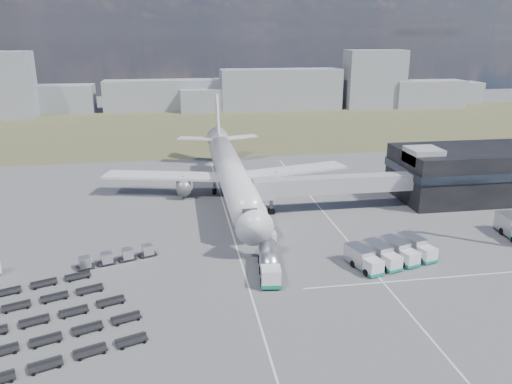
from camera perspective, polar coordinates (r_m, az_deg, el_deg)
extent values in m
plane|color=#565659|center=(72.64, -0.01, -8.31)|extent=(420.00, 420.00, 0.00)
cube|color=brown|center=(177.62, -5.73, 7.31)|extent=(420.00, 90.00, 0.01)
cube|color=silver|center=(76.86, -2.09, -6.79)|extent=(0.25, 110.00, 0.01)
cube|color=silver|center=(80.84, 10.74, -5.83)|extent=(0.25, 110.00, 0.01)
cube|color=silver|center=(73.86, 20.84, -9.10)|extent=(40.00, 0.25, 0.01)
cube|color=black|center=(109.33, 23.48, 2.00)|extent=(30.00, 16.00, 10.00)
cube|color=#262D38|center=(109.04, 23.56, 2.61)|extent=(30.40, 16.40, 1.60)
cube|color=#939399|center=(100.62, 18.60, 3.95)|extent=(6.00, 6.00, 3.00)
cube|color=#939399|center=(93.50, 8.97, 0.86)|extent=(29.80, 3.00, 3.00)
cube|color=#939399|center=(89.86, 0.91, 0.39)|extent=(4.00, 3.60, 3.40)
cylinder|color=slate|center=(91.38, 1.78, -1.00)|extent=(0.70, 0.70, 5.10)
cylinder|color=black|center=(92.07, 1.76, -2.24)|extent=(1.40, 0.90, 1.40)
cylinder|color=silver|center=(98.65, -2.79, 2.08)|extent=(5.60, 48.00, 5.60)
cone|color=silver|center=(73.69, -0.45, -3.42)|extent=(5.60, 5.00, 5.60)
cone|color=silver|center=(125.55, -4.26, 5.84)|extent=(5.60, 8.00, 5.60)
cube|color=black|center=(75.26, -0.68, -2.31)|extent=(2.20, 2.00, 0.80)
cube|color=silver|center=(103.27, -10.29, 1.84)|extent=(25.59, 11.38, 0.50)
cube|color=silver|center=(105.86, 3.92, 2.48)|extent=(25.59, 11.38, 0.50)
cylinder|color=slate|center=(101.80, -8.28, 0.71)|extent=(3.00, 5.00, 3.00)
cylinder|color=slate|center=(103.72, 2.26, 1.21)|extent=(3.00, 5.00, 3.00)
cube|color=silver|center=(127.09, -6.83, 6.09)|extent=(9.49, 5.63, 0.35)
cube|color=silver|center=(127.98, -1.88, 6.29)|extent=(9.49, 5.63, 0.35)
cube|color=silver|center=(127.45, -4.44, 8.62)|extent=(0.50, 9.06, 11.45)
cylinder|color=slate|center=(80.24, -1.04, -4.72)|extent=(0.50, 0.50, 2.50)
cylinder|color=slate|center=(103.34, -4.78, 0.43)|extent=(0.60, 0.60, 2.50)
cylinder|color=slate|center=(103.98, -1.26, 0.60)|extent=(0.60, 0.60, 2.50)
cylinder|color=black|center=(80.53, -1.04, -5.21)|extent=(0.50, 1.20, 1.20)
cube|color=gray|center=(220.52, -27.02, 10.85)|extent=(23.02, 12.00, 25.26)
cube|color=gray|center=(226.50, -21.37, 9.90)|extent=(26.64, 12.00, 11.30)
cube|color=gray|center=(221.16, -10.32, 10.84)|extent=(51.10, 12.00, 12.79)
cube|color=gray|center=(216.76, -4.03, 10.49)|extent=(34.21, 12.00, 9.36)
cube|color=gray|center=(219.82, 2.86, 11.64)|extent=(51.83, 12.00, 17.21)
cube|color=gray|center=(230.32, 13.37, 12.43)|extent=(25.70, 12.00, 24.86)
cube|color=gray|center=(240.38, 18.98, 10.58)|extent=(32.19, 12.00, 11.69)
cube|color=gray|center=(261.26, 22.34, 10.49)|extent=(17.41, 12.00, 9.62)
cube|color=silver|center=(66.11, 1.72, -9.62)|extent=(2.81, 2.81, 2.42)
cube|color=#157A64|center=(66.55, 1.71, -10.34)|extent=(2.93, 2.93, 0.53)
cylinder|color=silver|center=(70.52, 1.44, -7.35)|extent=(3.56, 8.15, 2.63)
cube|color=slate|center=(71.04, 1.43, -8.24)|extent=(3.46, 8.13, 0.37)
cylinder|color=black|center=(69.75, 1.51, -9.00)|extent=(2.85, 1.48, 1.16)
cube|color=silver|center=(79.95, 1.11, -5.19)|extent=(3.50, 2.16, 1.50)
cube|color=silver|center=(101.97, -1.64, 0.53)|extent=(3.49, 6.82, 3.04)
cube|color=#157A64|center=(102.34, -1.64, -0.14)|extent=(3.61, 6.94, 0.49)
cube|color=silver|center=(71.07, 13.26, -8.33)|extent=(2.67, 2.60, 2.08)
cube|color=#157A64|center=(71.42, 13.22, -8.91)|extent=(2.78, 2.72, 0.43)
cube|color=silver|center=(73.25, 11.69, -7.08)|extent=(3.38, 4.82, 2.46)
cube|color=silver|center=(72.97, 15.28, -7.78)|extent=(2.67, 2.60, 2.08)
cube|color=#157A64|center=(73.31, 15.23, -8.35)|extent=(2.78, 2.72, 0.43)
cube|color=silver|center=(75.10, 13.68, -6.58)|extent=(3.38, 4.82, 2.46)
cube|color=silver|center=(74.96, 17.18, -7.26)|extent=(2.67, 2.60, 2.08)
cube|color=#157A64|center=(75.30, 17.13, -7.81)|extent=(2.78, 2.72, 0.43)
cube|color=silver|center=(77.04, 15.57, -6.10)|extent=(3.38, 4.82, 2.46)
cube|color=silver|center=(77.04, 18.98, -6.75)|extent=(2.67, 2.60, 2.08)
cube|color=#157A64|center=(77.36, 18.92, -7.29)|extent=(2.78, 2.72, 0.43)
cube|color=silver|center=(79.06, 17.36, -5.64)|extent=(3.38, 4.82, 2.46)
cube|color=silver|center=(92.39, 27.01, -3.23)|extent=(3.13, 5.36, 2.90)
cube|color=black|center=(75.34, -18.92, -8.10)|extent=(2.80, 2.21, 0.17)
cube|color=silver|center=(75.01, -18.99, -7.55)|extent=(1.91, 1.91, 1.41)
cube|color=black|center=(75.74, -16.67, -7.73)|extent=(2.80, 2.21, 0.17)
cube|color=silver|center=(75.41, -16.72, -7.18)|extent=(1.91, 1.91, 1.41)
cube|color=black|center=(76.25, -14.44, -7.36)|extent=(2.80, 2.21, 0.17)
cube|color=silver|center=(75.92, -14.48, -6.81)|extent=(1.91, 1.91, 1.41)
cube|color=black|center=(76.88, -12.25, -6.97)|extent=(2.80, 2.21, 0.17)
cube|color=silver|center=(76.56, -12.28, -6.43)|extent=(1.91, 1.91, 1.41)
cube|color=black|center=(56.64, -25.22, -17.99)|extent=(25.11, 10.54, 0.78)
cube|color=black|center=(60.49, -25.62, -15.61)|extent=(25.11, 10.54, 0.78)
cube|color=black|center=(64.44, -25.97, -13.51)|extent=(25.11, 10.54, 0.78)
cube|color=black|center=(68.47, -26.27, -11.66)|extent=(21.02, 9.04, 0.78)
cube|color=black|center=(72.56, -26.53, -10.02)|extent=(21.02, 9.04, 0.78)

